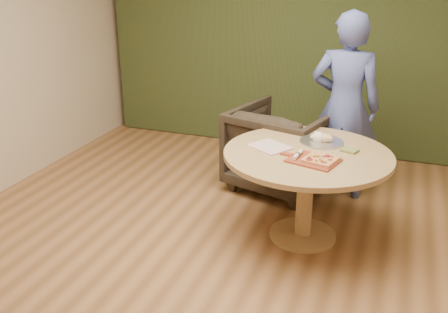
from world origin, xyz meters
TOP-DOWN VIEW (x-y plane):
  - room_shell at (0.00, 0.00)m, footprint 5.04×6.04m
  - curtain at (0.00, 2.90)m, footprint 4.80×0.14m
  - pedestal_table at (0.49, 0.79)m, footprint 1.31×1.31m
  - pizza_paddle at (0.55, 0.61)m, footprint 0.47×0.36m
  - flatbread_pizza at (0.61, 0.60)m, footprint 0.27×0.27m
  - cutlery_roll at (0.44, 0.63)m, footprint 0.05×0.20m
  - newspaper at (0.18, 0.79)m, footprint 0.39×0.37m
  - serving_tray at (0.55, 1.04)m, footprint 0.36×0.36m
  - bread_roll at (0.54, 1.04)m, footprint 0.19×0.09m
  - green_packet at (0.79, 0.91)m, footprint 0.15×0.14m
  - armchair at (0.08, 1.68)m, footprint 1.07×1.03m
  - person_standing at (0.63, 1.74)m, footprint 0.65×0.43m

SIDE VIEW (x-z plane):
  - armchair at x=0.08m, z-range 0.00..0.91m
  - pedestal_table at x=0.49m, z-range 0.23..0.98m
  - newspaper at x=0.18m, z-range 0.75..0.76m
  - serving_tray at x=0.55m, z-range 0.75..0.77m
  - pizza_paddle at x=0.55m, z-range 0.75..0.77m
  - green_packet at x=0.79m, z-range 0.75..0.77m
  - flatbread_pizza at x=0.61m, z-range 0.76..0.80m
  - cutlery_roll at x=0.44m, z-range 0.76..0.80m
  - bread_roll at x=0.54m, z-range 0.75..0.84m
  - person_standing at x=0.63m, z-range 0.00..1.75m
  - room_shell at x=0.00m, z-range -0.02..2.82m
  - curtain at x=0.00m, z-range 0.01..2.79m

